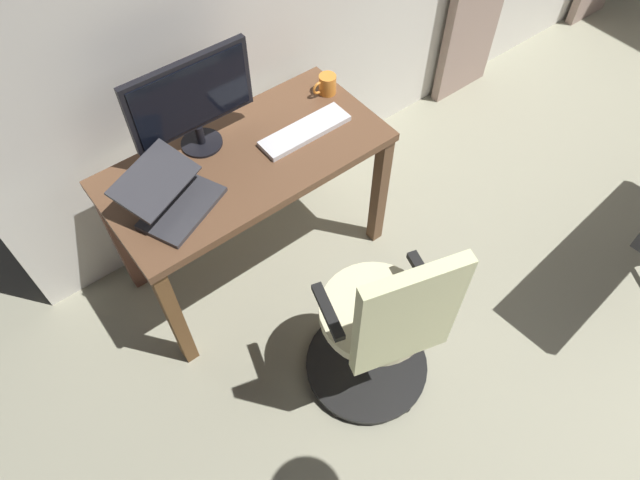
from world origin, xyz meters
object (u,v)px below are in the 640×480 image
mug_tea (327,85)px  computer_monitor (191,99)px  computer_mouse (151,164)px  computer_keyboard (305,131)px  laptop (172,198)px  office_chair (382,330)px  desk (248,176)px

mug_tea → computer_monitor: bearing=-6.1°
computer_mouse → mug_tea: mug_tea is taller
computer_monitor → computer_keyboard: size_ratio=1.28×
computer_mouse → computer_monitor: bearing=177.8°
laptop → computer_mouse: size_ratio=4.25×
computer_monitor → mug_tea: bearing=173.9°
computer_mouse → laptop: bearing=82.8°
mug_tea → office_chair: bearing=62.8°
office_chair → mug_tea: size_ratio=8.78×
office_chair → computer_monitor: 1.18m
desk → computer_monitor: size_ratio=2.26×
desk → computer_monitor: 0.42m
office_chair → desk: bearing=107.7°
desk → computer_mouse: 0.41m
office_chair → mug_tea: office_chair is taller
desk → computer_monitor: (0.10, -0.18, 0.36)m
desk → mug_tea: bearing=-167.9°
computer_keyboard → laptop: 0.66m
computer_keyboard → mug_tea: mug_tea is taller
desk → office_chair: 0.90m
office_chair → computer_keyboard: (-0.27, -0.85, 0.26)m
desk → office_chair: (-0.02, 0.89, -0.13)m
laptop → mug_tea: 0.92m
laptop → mug_tea: (-0.90, -0.17, -0.00)m
laptop → mug_tea: bearing=166.7°
desk → computer_keyboard: (-0.29, 0.04, 0.13)m
computer_monitor → laptop: (0.27, 0.24, -0.19)m
mug_tea → computer_mouse: bearing=-5.1°
desk → office_chair: bearing=91.2°
computer_monitor → computer_keyboard: 0.51m
computer_monitor → laptop: 0.40m
computer_keyboard → computer_mouse: bearing=-20.3°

